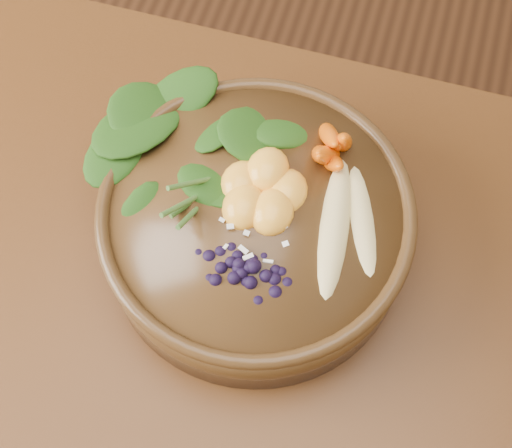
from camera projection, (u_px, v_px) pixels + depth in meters
The scene contains 8 objects.
dining_table at pixel (176, 393), 0.82m from camera, with size 1.60×0.90×0.75m.
stoneware_bowl at pixel (256, 228), 0.76m from camera, with size 0.33×0.33×0.09m, color #4E3216.
kale_heap at pixel (222, 132), 0.73m from camera, with size 0.21×0.19×0.05m, color #224C13, non-canonical shape.
carrot_cluster at pixel (331, 124), 0.71m from camera, with size 0.07×0.07×0.09m, color #F86805, non-canonical shape.
banana_halves at pixel (350, 216), 0.70m from camera, with size 0.09×0.19×0.03m.
mandarin_cluster at pixel (262, 184), 0.72m from camera, with size 0.09×0.10×0.04m, color #FFA92E, non-canonical shape.
blueberry_pile at pixel (245, 262), 0.67m from camera, with size 0.15×0.11×0.05m, color black, non-canonical shape.
coconut_flakes at pixel (253, 228), 0.71m from camera, with size 0.10×0.08×0.01m, color white, non-canonical shape.
Camera 1 is at (0.14, -0.14, 1.49)m, focal length 50.00 mm.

